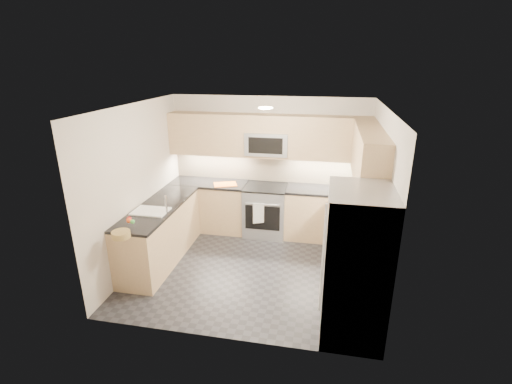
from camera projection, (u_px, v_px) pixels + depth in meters
name	position (u px, v px, depth m)	size (l,w,h in m)	color
floor	(252.00, 268.00, 5.85)	(3.60, 3.20, 0.00)	black
ceiling	(251.00, 107.00, 5.01)	(3.60, 3.20, 0.02)	beige
wall_back	(269.00, 165.00, 6.91)	(3.60, 0.02, 2.50)	#BFB4A6
wall_front	(221.00, 244.00, 3.95)	(3.60, 0.02, 2.50)	#BFB4A6
wall_left	(138.00, 186.00, 5.75)	(0.02, 3.20, 2.50)	#BFB4A6
wall_right	(379.00, 202.00, 5.10)	(0.02, 3.20, 2.50)	#BFB4A6
base_cab_back_left	(210.00, 206.00, 7.10)	(1.42, 0.60, 0.90)	tan
base_cab_back_right	(325.00, 215.00, 6.70)	(1.42, 0.60, 0.90)	tan
base_cab_right	(351.00, 247.00, 5.57)	(0.60, 1.70, 0.90)	tan
base_cab_peninsula	(161.00, 234.00, 5.97)	(0.60, 2.00, 0.90)	tan
countertop_back_left	(209.00, 183.00, 6.94)	(1.42, 0.63, 0.04)	black
countertop_back_right	(327.00, 190.00, 6.54)	(1.42, 0.63, 0.04)	black
countertop_right	(354.00, 218.00, 5.41)	(0.63, 1.70, 0.04)	black
countertop_peninsula	(158.00, 207.00, 5.81)	(0.63, 2.00, 0.04)	black
upper_cab_back	(268.00, 136.00, 6.55)	(3.60, 0.35, 0.75)	tan
upper_cab_right	(369.00, 156.00, 5.19)	(0.35, 1.95, 0.75)	tan
backsplash_back	(269.00, 168.00, 6.92)	(3.60, 0.01, 0.51)	tan
backsplash_right	(375.00, 195.00, 5.54)	(0.01, 2.30, 0.51)	tan
gas_range	(266.00, 211.00, 6.87)	(0.76, 0.65, 0.91)	#93959A
range_cooktop	(266.00, 187.00, 6.72)	(0.76, 0.65, 0.03)	black
oven_door_glass	(262.00, 218.00, 6.57)	(0.62, 0.02, 0.45)	black
oven_handle	(262.00, 204.00, 6.46)	(0.02, 0.02, 0.60)	#B2B5BA
microwave	(267.00, 143.00, 6.57)	(0.76, 0.40, 0.40)	#9FA2A7
microwave_door	(265.00, 146.00, 6.38)	(0.60, 0.01, 0.28)	black
refrigerator	(355.00, 264.00, 4.22)	(0.70, 0.90, 1.80)	#9C9EA4
fridge_handle_left	(322.00, 265.00, 4.11)	(0.02, 0.02, 1.20)	#B2B5BA
fridge_handle_right	(323.00, 250.00, 4.44)	(0.02, 0.02, 1.20)	#B2B5BA
sink_basin	(151.00, 216.00, 5.59)	(0.52, 0.38, 0.16)	white
faucet	(166.00, 204.00, 5.48)	(0.03, 0.03, 0.28)	silver
utensil_bowl	(357.00, 187.00, 6.40)	(0.31, 0.31, 0.18)	#51BE57
cutting_board	(225.00, 184.00, 6.78)	(0.41, 0.29, 0.01)	orange
fruit_basket	(121.00, 234.00, 4.76)	(0.24, 0.24, 0.09)	#A2874B
fruit_apple	(129.00, 219.00, 5.04)	(0.07, 0.07, 0.07)	red
fruit_pear	(133.00, 222.00, 4.96)	(0.06, 0.06, 0.06)	green
dish_towel_check	(258.00, 213.00, 6.51)	(0.20, 0.02, 0.37)	silver
fruit_orange	(129.00, 221.00, 5.00)	(0.07, 0.07, 0.07)	#EA511A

